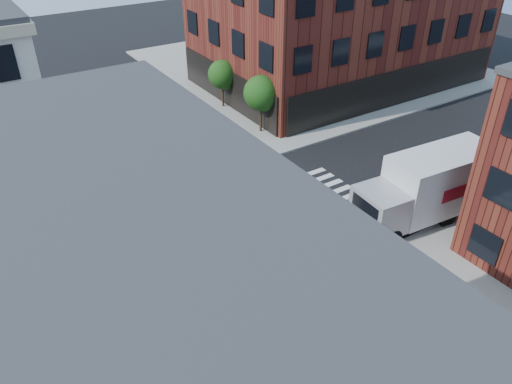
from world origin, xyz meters
The scene contains 8 objects.
ground centered at (0.00, 0.00, 0.00)m, with size 120.00×120.00×0.00m, color black.
sidewalk_ne centered at (21.00, 21.00, 0.07)m, with size 30.00×30.00×0.15m, color gray.
building_ne centered at (20.50, 16.00, 6.00)m, with size 25.00×16.00×12.00m, color #461511.
tree_near centered at (7.56, 9.98, 3.16)m, with size 2.69×2.69×4.49m.
tree_far centered at (7.56, 15.98, 2.87)m, with size 2.43×2.43×4.07m.
signal_pole centered at (-6.72, -6.68, 2.86)m, with size 1.29×1.24×4.60m.
box_truck centered at (9.24, -5.05, 2.17)m, with size 9.38×3.50×4.17m.
traffic_cone centered at (-5.70, -5.70, 0.35)m, with size 0.43×0.43×0.73m.
Camera 1 is at (-12.33, -20.09, 17.33)m, focal length 35.00 mm.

